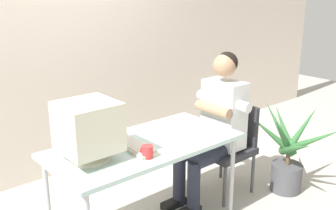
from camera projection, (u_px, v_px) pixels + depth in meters
The scene contains 8 objects.
wall_back at pixel (82, 23), 3.90m from camera, with size 8.00×0.10×3.00m, color beige.
desk at pixel (145, 149), 2.94m from camera, with size 1.45×0.71×0.74m.
crt_monitor at pixel (89, 127), 2.57m from camera, with size 0.37×0.36×0.40m.
keyboard at pixel (134, 146), 2.82m from camera, with size 0.18×0.45×0.03m.
office_chair at pixel (229, 143), 3.62m from camera, with size 0.45×0.45×0.82m.
person_seated at pixel (215, 123), 3.43m from camera, with size 0.74×0.57×1.32m.
potted_plant at pixel (289, 154), 3.62m from camera, with size 0.74×0.77×0.82m.
desk_mug at pixel (147, 152), 2.66m from camera, with size 0.08×0.09×0.09m.
Camera 1 is at (-1.64, -2.17, 1.85)m, focal length 42.15 mm.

